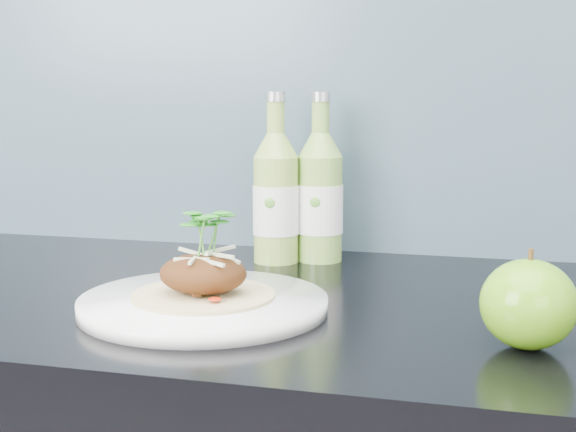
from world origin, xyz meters
name	(u,v)px	position (x,y,z in m)	size (l,w,h in m)	color
subway_backsplash	(359,15)	(0.00, 1.99, 1.25)	(4.00, 0.02, 0.70)	#729BB3
dinner_plate	(204,304)	(-0.10, 1.60, 0.91)	(0.28, 0.28, 0.02)	white
pork_taco	(203,271)	(-0.10, 1.60, 0.94)	(0.16, 0.16, 0.10)	tan
green_apple	(529,304)	(0.24, 1.56, 0.94)	(0.11, 0.11, 0.09)	#568C0F
cider_bottle_left	(276,198)	(-0.09, 1.88, 0.99)	(0.08, 0.08, 0.24)	#8FB44B
cider_bottle_right	(320,197)	(-0.04, 1.90, 0.99)	(0.08, 0.08, 0.24)	#7EAB47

